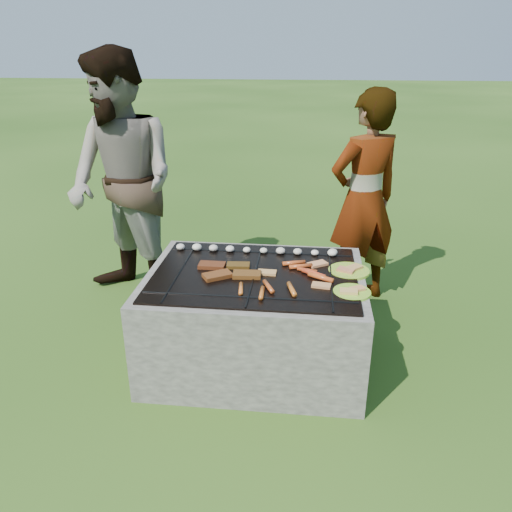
{
  "coord_description": "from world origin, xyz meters",
  "views": [
    {
      "loc": [
        0.3,
        -2.69,
        1.86
      ],
      "look_at": [
        0.0,
        0.05,
        0.7
      ],
      "focal_mm": 35.0,
      "sensor_mm": 36.0,
      "label": 1
    }
  ],
  "objects_px": {
    "bystander": "(123,183)",
    "fire_pit": "(255,321)",
    "plate_far": "(349,271)",
    "plate_near": "(352,292)",
    "cook": "(364,200)"
  },
  "relations": [
    {
      "from": "plate_near",
      "to": "bystander",
      "type": "height_order",
      "value": "bystander"
    },
    {
      "from": "fire_pit",
      "to": "bystander",
      "type": "relative_size",
      "value": 0.69
    },
    {
      "from": "fire_pit",
      "to": "plate_far",
      "type": "distance_m",
      "value": 0.66
    },
    {
      "from": "cook",
      "to": "plate_near",
      "type": "bearing_deg",
      "value": 51.86
    },
    {
      "from": "fire_pit",
      "to": "cook",
      "type": "xyz_separation_m",
      "value": [
        0.71,
        0.96,
        0.52
      ]
    },
    {
      "from": "cook",
      "to": "bystander",
      "type": "bearing_deg",
      "value": -23.79
    },
    {
      "from": "plate_far",
      "to": "plate_near",
      "type": "relative_size",
      "value": 1.47
    },
    {
      "from": "bystander",
      "to": "fire_pit",
      "type": "bearing_deg",
      "value": -0.77
    },
    {
      "from": "plate_far",
      "to": "bystander",
      "type": "height_order",
      "value": "bystander"
    },
    {
      "from": "plate_far",
      "to": "bystander",
      "type": "xyz_separation_m",
      "value": [
        -1.62,
        0.64,
        0.33
      ]
    },
    {
      "from": "fire_pit",
      "to": "bystander",
      "type": "distance_m",
      "value": 1.45
    },
    {
      "from": "fire_pit",
      "to": "cook",
      "type": "bearing_deg",
      "value": 53.46
    },
    {
      "from": "plate_far",
      "to": "plate_near",
      "type": "distance_m",
      "value": 0.28
    },
    {
      "from": "plate_near",
      "to": "bystander",
      "type": "relative_size",
      "value": 0.11
    },
    {
      "from": "cook",
      "to": "plate_far",
      "type": "bearing_deg",
      "value": 49.53
    }
  ]
}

